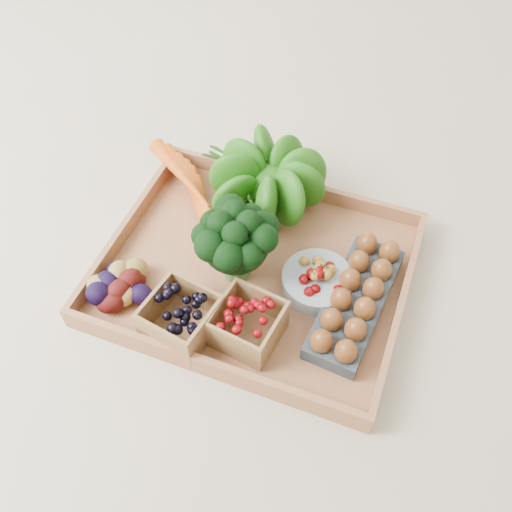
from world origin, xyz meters
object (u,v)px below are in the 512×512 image
(tray, at_px, (256,273))
(broccoli, at_px, (236,254))
(cherry_bowl, at_px, (317,282))
(egg_carton, at_px, (355,303))

(tray, relative_size, broccoli, 3.55)
(tray, height_order, broccoli, broccoli)
(tray, xyz_separation_m, cherry_bowl, (0.12, 0.00, 0.02))
(broccoli, bearing_deg, tray, 33.21)
(tray, xyz_separation_m, egg_carton, (0.19, -0.01, 0.02))
(tray, height_order, cherry_bowl, cherry_bowl)
(broccoli, distance_m, cherry_bowl, 0.16)
(broccoli, relative_size, egg_carton, 0.57)
(tray, relative_size, cherry_bowl, 4.23)
(cherry_bowl, bearing_deg, broccoli, -170.88)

